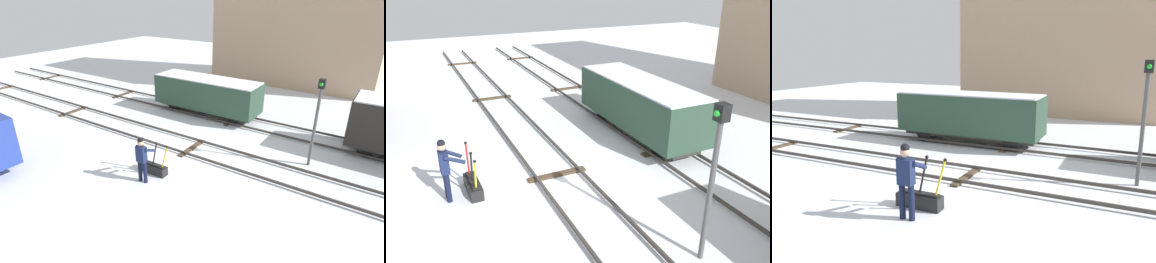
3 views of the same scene
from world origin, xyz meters
TOP-DOWN VIEW (x-y plane):
  - ground_plane at (0.00, 0.00)m, footprint 60.00×60.00m
  - track_main_line at (0.00, 0.00)m, footprint 44.00×1.94m
  - track_siding_near at (0.00, 4.24)m, footprint 44.00×1.94m
  - switch_lever_frame at (-0.13, -2.62)m, footprint 1.42×0.38m
  - rail_worker at (-0.04, -3.32)m, footprint 0.54×0.68m
  - signal_post at (4.94, 1.52)m, footprint 0.24×0.32m
  - freight_car_far_end at (-1.81, 4.24)m, footprint 6.31×1.97m

SIDE VIEW (x-z plane):
  - ground_plane at x=0.00m, z-range 0.00..0.00m
  - track_main_line at x=0.00m, z-range 0.02..0.20m
  - track_siding_near at x=0.00m, z-range 0.02..0.20m
  - switch_lever_frame at x=-0.13m, z-range -0.48..0.97m
  - rail_worker at x=-0.04m, z-range 0.14..2.01m
  - freight_car_far_end at x=-1.81m, z-range 0.18..2.39m
  - signal_post at x=4.94m, z-range 0.43..4.15m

